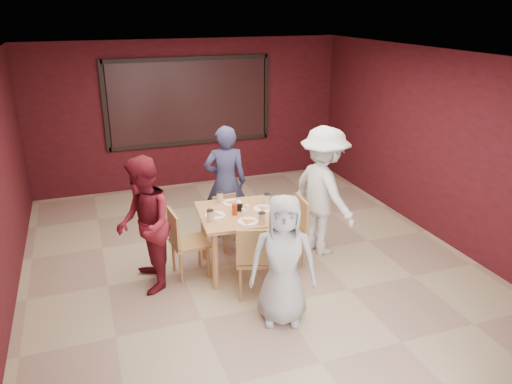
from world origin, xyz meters
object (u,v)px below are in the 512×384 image
object	(u,v)px
chair_right	(293,227)
diner_right	(324,191)
diner_left	(144,225)
diner_back	(226,182)
chair_back	(227,218)
chair_front	(255,257)
dining_table	(240,220)
diner_front	(283,260)
chair_left	(184,239)

from	to	relation	value
chair_right	diner_right	distance (m)	0.70
diner_left	diner_right	distance (m)	2.53
diner_back	diner_left	world-z (taller)	diner_back
chair_back	chair_right	size ratio (longest dim) A/B	0.81
chair_right	diner_back	distance (m)	1.35
diner_left	diner_right	world-z (taller)	diner_right
chair_front	diner_right	bearing A→B (deg)	32.14
dining_table	chair_front	distance (m)	0.73
dining_table	diner_front	world-z (taller)	diner_front
chair_right	diner_left	distance (m)	1.99
dining_table	chair_back	distance (m)	0.79
chair_left	diner_left	xyz separation A→B (m)	(-0.50, -0.12, 0.33)
chair_front	chair_left	distance (m)	1.06
diner_front	chair_left	bearing A→B (deg)	142.77
chair_left	diner_left	distance (m)	0.61
dining_table	chair_left	world-z (taller)	dining_table
dining_table	diner_back	bearing A→B (deg)	83.54
diner_front	diner_left	bearing A→B (deg)	158.39
diner_front	diner_back	xyz separation A→B (m)	(0.04, 2.34, 0.11)
chair_left	diner_right	world-z (taller)	diner_right
chair_left	diner_right	distance (m)	2.06
dining_table	diner_left	xyz separation A→B (m)	(-1.25, -0.05, 0.13)
chair_left	diner_front	bearing A→B (deg)	-58.21
diner_left	chair_left	bearing A→B (deg)	104.23
diner_right	chair_left	bearing A→B (deg)	79.59
chair_front	chair_right	distance (m)	0.98
dining_table	diner_front	size ratio (longest dim) A/B	0.75
diner_front	diner_right	distance (m)	1.83
chair_right	diner_back	bearing A→B (deg)	117.33
chair_back	diner_left	size ratio (longest dim) A/B	0.45
dining_table	chair_front	world-z (taller)	dining_table
chair_front	diner_front	size ratio (longest dim) A/B	0.63
chair_back	chair_right	world-z (taller)	chair_right
chair_front	chair_back	bearing A→B (deg)	86.97
chair_front	diner_front	world-z (taller)	diner_front
dining_table	chair_front	xyz separation A→B (m)	(-0.04, -0.71, -0.18)
diner_back	dining_table	bearing A→B (deg)	95.20
chair_left	diner_front	xyz separation A→B (m)	(0.83, -1.34, 0.23)
dining_table	diner_right	bearing A→B (deg)	5.12
diner_back	diner_left	bearing A→B (deg)	51.00
dining_table	diner_right	distance (m)	1.30
chair_left	diner_back	distance (m)	1.37
dining_table	diner_left	world-z (taller)	diner_left
chair_back	chair_front	bearing A→B (deg)	-93.03
chair_front	diner_front	bearing A→B (deg)	-77.69
chair_back	chair_left	size ratio (longest dim) A/B	0.83
chair_back	chair_left	xyz separation A→B (m)	(-0.79, -0.66, 0.09)
chair_front	diner_right	size ratio (longest dim) A/B	0.52
diner_back	chair_back	bearing A→B (deg)	88.07
chair_left	diner_back	world-z (taller)	diner_back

